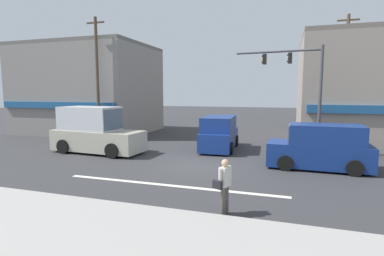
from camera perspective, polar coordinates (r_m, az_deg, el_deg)
ground_plane at (r=15.06m, az=0.79°, el=-7.04°), size 120.00×120.00×0.00m
lane_marking_stripe at (r=11.88m, az=-4.21°, el=-10.85°), size 9.00×0.24×0.01m
sidewalk_curb at (r=7.79m, az=-18.99°, el=-20.50°), size 40.00×5.00×0.16m
building_left_block at (r=29.18m, az=-18.97°, el=6.98°), size 11.12×8.46×7.76m
utility_pole_near_left at (r=23.08m, az=-17.57°, el=9.02°), size 1.40×0.22×8.93m
utility_pole_far_right at (r=23.58m, az=27.12°, el=8.47°), size 1.40×0.22×8.88m
traffic_light_mast at (r=18.31m, az=20.25°, el=8.18°), size 4.88×0.58×6.20m
box_truck_waiting_far at (r=18.84m, az=-17.99°, el=-0.70°), size 5.73×2.55×2.75m
van_crossing_leftbound at (r=18.99m, az=5.23°, el=-1.09°), size 2.22×4.69×2.11m
van_approaching_near at (r=15.35m, az=23.25°, el=-3.50°), size 4.65×2.13×2.11m
pedestrian_foreground_with_bag at (r=8.97m, az=6.17°, el=-10.44°), size 0.48×0.66×1.67m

